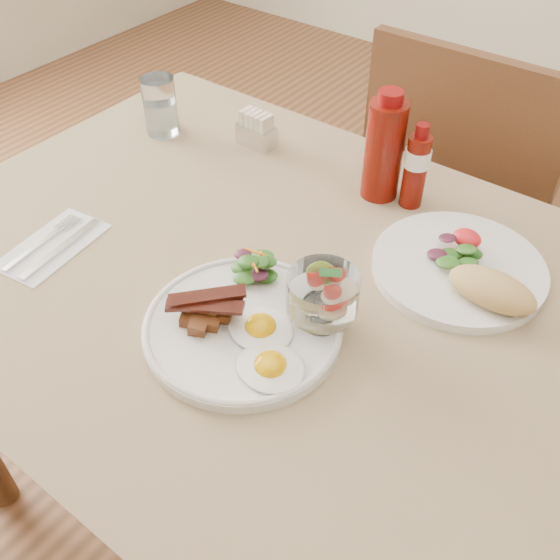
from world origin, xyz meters
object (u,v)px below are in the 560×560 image
(fruit_cup, at_px, (323,294))
(water_glass, at_px, (161,109))
(table, at_px, (299,329))
(chair_far, at_px, (460,203))
(second_plate, at_px, (466,271))
(ketchup_bottle, at_px, (384,149))
(sugar_caddy, at_px, (257,131))
(hot_sauce_bottle, at_px, (416,167))
(main_plate, at_px, (243,328))

(fruit_cup, bearing_deg, water_glass, 155.26)
(table, relative_size, chair_far, 1.43)
(fruit_cup, bearing_deg, table, 144.40)
(water_glass, bearing_deg, second_plate, -3.63)
(table, xyz_separation_m, second_plate, (0.19, 0.17, 0.11))
(chair_far, height_order, ketchup_bottle, ketchup_bottle)
(fruit_cup, xyz_separation_m, ketchup_bottle, (-0.10, 0.34, 0.02))
(second_plate, xyz_separation_m, ketchup_bottle, (-0.22, 0.12, 0.07))
(second_plate, distance_m, ketchup_bottle, 0.26)
(chair_far, xyz_separation_m, fruit_cup, (0.07, -0.71, 0.30))
(fruit_cup, distance_m, water_glass, 0.63)
(chair_far, distance_m, sugar_caddy, 0.55)
(water_glass, bearing_deg, sugar_caddy, 21.80)
(second_plate, xyz_separation_m, hot_sauce_bottle, (-0.16, 0.13, 0.06))
(chair_far, distance_m, hot_sauce_bottle, 0.48)
(second_plate, distance_m, sugar_caddy, 0.51)
(main_plate, height_order, water_glass, water_glass)
(second_plate, bearing_deg, hot_sauce_bottle, 142.12)
(chair_far, bearing_deg, sugar_caddy, -129.53)
(table, distance_m, chair_far, 0.68)
(main_plate, bearing_deg, table, 82.89)
(hot_sauce_bottle, xyz_separation_m, water_glass, (-0.52, -0.08, -0.02))
(main_plate, distance_m, second_plate, 0.35)
(table, relative_size, hot_sauce_bottle, 8.56)
(main_plate, relative_size, ketchup_bottle, 1.42)
(fruit_cup, relative_size, second_plate, 0.37)
(main_plate, height_order, hot_sauce_bottle, hot_sauce_bottle)
(hot_sauce_bottle, bearing_deg, main_plate, -95.76)
(chair_far, relative_size, second_plate, 3.42)
(table, xyz_separation_m, main_plate, (-0.01, -0.12, 0.10))
(water_glass, bearing_deg, fruit_cup, -24.74)
(second_plate, bearing_deg, fruit_cup, -118.43)
(fruit_cup, bearing_deg, ketchup_bottle, 107.07)
(water_glass, bearing_deg, table, -23.00)
(ketchup_bottle, bearing_deg, second_plate, -28.25)
(ketchup_bottle, xyz_separation_m, sugar_caddy, (-0.28, -0.00, -0.06))
(main_plate, distance_m, sugar_caddy, 0.50)
(chair_far, distance_m, main_plate, 0.82)
(chair_far, xyz_separation_m, ketchup_bottle, (-0.03, -0.38, 0.32))
(ketchup_bottle, bearing_deg, fruit_cup, -72.93)
(table, bearing_deg, main_plate, -97.11)
(table, xyz_separation_m, fruit_cup, (0.07, -0.05, 0.16))
(main_plate, bearing_deg, ketchup_bottle, 92.57)
(second_plate, distance_m, hot_sauce_bottle, 0.21)
(table, xyz_separation_m, sugar_caddy, (-0.31, 0.29, 0.12))
(main_plate, relative_size, second_plate, 1.03)
(ketchup_bottle, xyz_separation_m, hot_sauce_bottle, (0.06, 0.01, -0.02))
(main_plate, relative_size, sugar_caddy, 3.55)
(ketchup_bottle, distance_m, water_glass, 0.47)
(hot_sauce_bottle, bearing_deg, chair_far, 94.14)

